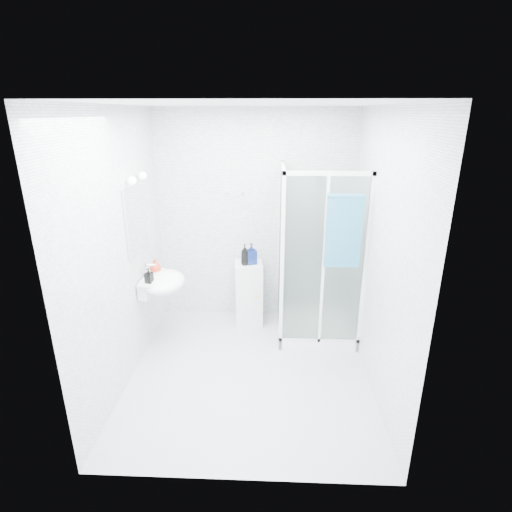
{
  "coord_description": "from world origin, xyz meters",
  "views": [
    {
      "loc": [
        0.21,
        -3.48,
        2.54
      ],
      "look_at": [
        0.05,
        0.35,
        1.15
      ],
      "focal_mm": 28.0,
      "sensor_mm": 36.0,
      "label": 1
    }
  ],
  "objects_px": {
    "shower_enclosure": "(310,301)",
    "soap_dispenser_black": "(149,276)",
    "hand_towel": "(344,230)",
    "soap_dispenser_orange": "(155,266)",
    "wall_basin": "(161,282)",
    "shampoo_bottle_a": "(245,255)",
    "shampoo_bottle_b": "(251,254)",
    "storage_cabinet": "(249,293)"
  },
  "relations": [
    {
      "from": "shower_enclosure",
      "to": "soap_dispenser_black",
      "type": "xyz_separation_m",
      "value": [
        -1.73,
        -0.48,
        0.49
      ]
    },
    {
      "from": "hand_towel",
      "to": "soap_dispenser_orange",
      "type": "relative_size",
      "value": 4.75
    },
    {
      "from": "wall_basin",
      "to": "shampoo_bottle_a",
      "type": "bearing_deg",
      "value": 32.0
    },
    {
      "from": "soap_dispenser_orange",
      "to": "shampoo_bottle_a",
      "type": "bearing_deg",
      "value": 24.93
    },
    {
      "from": "wall_basin",
      "to": "shower_enclosure",
      "type": "bearing_deg",
      "value": 10.81
    },
    {
      "from": "shower_enclosure",
      "to": "soap_dispenser_black",
      "type": "relative_size",
      "value": 12.63
    },
    {
      "from": "shampoo_bottle_a",
      "to": "hand_towel",
      "type": "bearing_deg",
      "value": -31.39
    },
    {
      "from": "hand_towel",
      "to": "shampoo_bottle_b",
      "type": "bearing_deg",
      "value": 144.94
    },
    {
      "from": "shower_enclosure",
      "to": "storage_cabinet",
      "type": "xyz_separation_m",
      "value": [
        -0.74,
        0.28,
        -0.05
      ]
    },
    {
      "from": "shampoo_bottle_a",
      "to": "shampoo_bottle_b",
      "type": "xyz_separation_m",
      "value": [
        0.08,
        0.04,
        0.0
      ]
    },
    {
      "from": "hand_towel",
      "to": "shampoo_bottle_a",
      "type": "relative_size",
      "value": 2.97
    },
    {
      "from": "shower_enclosure",
      "to": "soap_dispenser_orange",
      "type": "height_order",
      "value": "shower_enclosure"
    },
    {
      "from": "shampoo_bottle_b",
      "to": "soap_dispenser_black",
      "type": "xyz_separation_m",
      "value": [
        -1.02,
        -0.76,
        0.01
      ]
    },
    {
      "from": "shampoo_bottle_a",
      "to": "shampoo_bottle_b",
      "type": "bearing_deg",
      "value": 28.42
    },
    {
      "from": "storage_cabinet",
      "to": "soap_dispenser_orange",
      "type": "relative_size",
      "value": 5.05
    },
    {
      "from": "shampoo_bottle_a",
      "to": "soap_dispenser_black",
      "type": "xyz_separation_m",
      "value": [
        -0.95,
        -0.71,
        0.01
      ]
    },
    {
      "from": "wall_basin",
      "to": "hand_towel",
      "type": "distance_m",
      "value": 2.02
    },
    {
      "from": "shampoo_bottle_a",
      "to": "shampoo_bottle_b",
      "type": "height_order",
      "value": "same"
    },
    {
      "from": "wall_basin",
      "to": "shampoo_bottle_a",
      "type": "relative_size",
      "value": 2.2
    },
    {
      "from": "shampoo_bottle_a",
      "to": "wall_basin",
      "type": "bearing_deg",
      "value": -148.0
    },
    {
      "from": "shower_enclosure",
      "to": "wall_basin",
      "type": "relative_size",
      "value": 3.57
    },
    {
      "from": "soap_dispenser_black",
      "to": "storage_cabinet",
      "type": "bearing_deg",
      "value": 37.55
    },
    {
      "from": "shower_enclosure",
      "to": "hand_towel",
      "type": "distance_m",
      "value": 1.1
    },
    {
      "from": "shower_enclosure",
      "to": "shampoo_bottle_a",
      "type": "height_order",
      "value": "shower_enclosure"
    },
    {
      "from": "hand_towel",
      "to": "soap_dispenser_orange",
      "type": "distance_m",
      "value": 2.06
    },
    {
      "from": "shampoo_bottle_b",
      "to": "soap_dispenser_orange",
      "type": "height_order",
      "value": "shampoo_bottle_b"
    },
    {
      "from": "wall_basin",
      "to": "soap_dispenser_orange",
      "type": "relative_size",
      "value": 3.52
    },
    {
      "from": "hand_towel",
      "to": "shampoo_bottle_a",
      "type": "distance_m",
      "value": 1.31
    },
    {
      "from": "wall_basin",
      "to": "soap_dispenser_black",
      "type": "distance_m",
      "value": 0.23
    },
    {
      "from": "shower_enclosure",
      "to": "soap_dispenser_orange",
      "type": "xyz_separation_m",
      "value": [
        -1.74,
        -0.21,
        0.49
      ]
    },
    {
      "from": "storage_cabinet",
      "to": "shampoo_bottle_a",
      "type": "height_order",
      "value": "shampoo_bottle_a"
    },
    {
      "from": "storage_cabinet",
      "to": "soap_dispenser_black",
      "type": "xyz_separation_m",
      "value": [
        -0.99,
        -0.76,
        0.54
      ]
    },
    {
      "from": "hand_towel",
      "to": "soap_dispenser_black",
      "type": "relative_size",
      "value": 4.77
    },
    {
      "from": "hand_towel",
      "to": "shampoo_bottle_a",
      "type": "height_order",
      "value": "hand_towel"
    },
    {
      "from": "wall_basin",
      "to": "storage_cabinet",
      "type": "relative_size",
      "value": 0.7
    },
    {
      "from": "hand_towel",
      "to": "soap_dispenser_black",
      "type": "xyz_separation_m",
      "value": [
        -1.98,
        -0.08,
        -0.5
      ]
    },
    {
      "from": "soap_dispenser_orange",
      "to": "soap_dispenser_black",
      "type": "bearing_deg",
      "value": -88.12
    },
    {
      "from": "soap_dispenser_orange",
      "to": "soap_dispenser_black",
      "type": "relative_size",
      "value": 1.01
    },
    {
      "from": "shampoo_bottle_b",
      "to": "storage_cabinet",
      "type": "bearing_deg",
      "value": 171.09
    },
    {
      "from": "wall_basin",
      "to": "storage_cabinet",
      "type": "xyz_separation_m",
      "value": [
        0.92,
        0.59,
        -0.39
      ]
    },
    {
      "from": "shower_enclosure",
      "to": "shampoo_bottle_b",
      "type": "xyz_separation_m",
      "value": [
        -0.7,
        0.27,
        0.48
      ]
    },
    {
      "from": "storage_cabinet",
      "to": "shampoo_bottle_b",
      "type": "xyz_separation_m",
      "value": [
        0.03,
        -0.01,
        0.53
      ]
    }
  ]
}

